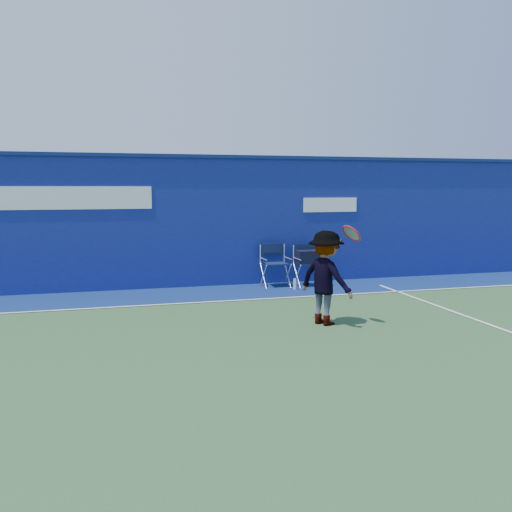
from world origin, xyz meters
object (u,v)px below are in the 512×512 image
object	(u,v)px
directors_chair_left	(275,272)
directors_chair_right	(309,269)
water_bottle	(295,284)
tennis_player	(326,278)

from	to	relation	value
directors_chair_left	directors_chair_right	bearing A→B (deg)	-10.98
directors_chair_left	directors_chair_right	distance (m)	0.80
water_bottle	directors_chair_left	bearing A→B (deg)	120.58
directors_chair_left	water_bottle	bearing A→B (deg)	-59.42
directors_chair_right	water_bottle	xyz separation A→B (m)	(-0.47, -0.37, -0.28)
water_bottle	directors_chair_right	bearing A→B (deg)	38.43
directors_chair_left	water_bottle	world-z (taller)	directors_chair_left
directors_chair_right	tennis_player	bearing A→B (deg)	-106.03
directors_chair_right	tennis_player	xyz separation A→B (m)	(-1.00, -3.48, 0.39)
water_bottle	tennis_player	bearing A→B (deg)	-99.65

